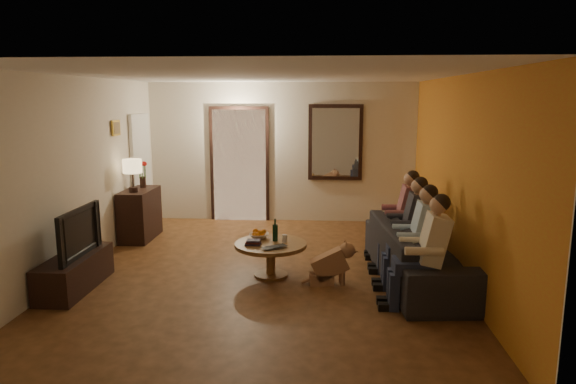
# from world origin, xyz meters

# --- Properties ---
(floor) EXTENTS (5.00, 6.00, 0.01)m
(floor) POSITION_xyz_m (0.00, 0.00, 0.00)
(floor) COLOR #482C13
(floor) RESTS_ON ground
(ceiling) EXTENTS (5.00, 6.00, 0.01)m
(ceiling) POSITION_xyz_m (0.00, 0.00, 2.60)
(ceiling) COLOR white
(ceiling) RESTS_ON back_wall
(back_wall) EXTENTS (5.00, 0.02, 2.60)m
(back_wall) POSITION_xyz_m (0.00, 3.00, 1.30)
(back_wall) COLOR beige
(back_wall) RESTS_ON floor
(front_wall) EXTENTS (5.00, 0.02, 2.60)m
(front_wall) POSITION_xyz_m (0.00, -3.00, 1.30)
(front_wall) COLOR beige
(front_wall) RESTS_ON floor
(left_wall) EXTENTS (0.02, 6.00, 2.60)m
(left_wall) POSITION_xyz_m (-2.50, 0.00, 1.30)
(left_wall) COLOR beige
(left_wall) RESTS_ON floor
(right_wall) EXTENTS (0.02, 6.00, 2.60)m
(right_wall) POSITION_xyz_m (2.50, 0.00, 1.30)
(right_wall) COLOR beige
(right_wall) RESTS_ON floor
(orange_accent) EXTENTS (0.01, 6.00, 2.60)m
(orange_accent) POSITION_xyz_m (2.49, 0.00, 1.30)
(orange_accent) COLOR orange
(orange_accent) RESTS_ON right_wall
(kitchen_doorway) EXTENTS (1.00, 0.06, 2.10)m
(kitchen_doorway) POSITION_xyz_m (-0.80, 2.98, 1.05)
(kitchen_doorway) COLOR #FFE0A5
(kitchen_doorway) RESTS_ON floor
(door_trim) EXTENTS (1.12, 0.04, 2.22)m
(door_trim) POSITION_xyz_m (-0.80, 2.97, 1.05)
(door_trim) COLOR black
(door_trim) RESTS_ON floor
(fridge_glimpse) EXTENTS (0.45, 0.03, 1.70)m
(fridge_glimpse) POSITION_xyz_m (-0.55, 2.98, 0.90)
(fridge_glimpse) COLOR silver
(fridge_glimpse) RESTS_ON floor
(mirror_frame) EXTENTS (1.00, 0.05, 1.40)m
(mirror_frame) POSITION_xyz_m (1.00, 2.96, 1.50)
(mirror_frame) COLOR black
(mirror_frame) RESTS_ON back_wall
(mirror_glass) EXTENTS (0.86, 0.02, 1.26)m
(mirror_glass) POSITION_xyz_m (1.00, 2.93, 1.50)
(mirror_glass) COLOR white
(mirror_glass) RESTS_ON back_wall
(white_door) EXTENTS (0.06, 0.85, 2.04)m
(white_door) POSITION_xyz_m (-2.46, 2.30, 1.02)
(white_door) COLOR white
(white_door) RESTS_ON floor
(framed_art) EXTENTS (0.03, 0.28, 0.24)m
(framed_art) POSITION_xyz_m (-2.47, 1.30, 1.85)
(framed_art) COLOR #B28C33
(framed_art) RESTS_ON left_wall
(art_canvas) EXTENTS (0.01, 0.22, 0.18)m
(art_canvas) POSITION_xyz_m (-2.46, 1.30, 1.85)
(art_canvas) COLOR brown
(art_canvas) RESTS_ON left_wall
(dresser) EXTENTS (0.45, 0.93, 0.83)m
(dresser) POSITION_xyz_m (-2.25, 1.54, 0.41)
(dresser) COLOR black
(dresser) RESTS_ON floor
(table_lamp) EXTENTS (0.30, 0.30, 0.54)m
(table_lamp) POSITION_xyz_m (-2.25, 1.32, 1.10)
(table_lamp) COLOR beige
(table_lamp) RESTS_ON dresser
(flower_vase) EXTENTS (0.14, 0.14, 0.44)m
(flower_vase) POSITION_xyz_m (-2.25, 1.76, 1.05)
(flower_vase) COLOR red
(flower_vase) RESTS_ON dresser
(tv_stand) EXTENTS (0.45, 1.27, 0.42)m
(tv_stand) POSITION_xyz_m (-2.25, -0.76, 0.21)
(tv_stand) COLOR black
(tv_stand) RESTS_ON floor
(tv) EXTENTS (1.03, 0.13, 0.59)m
(tv) POSITION_xyz_m (-2.25, -0.76, 0.72)
(tv) COLOR black
(tv) RESTS_ON tv_stand
(sofa) EXTENTS (2.58, 1.20, 0.73)m
(sofa) POSITION_xyz_m (2.03, -0.17, 0.36)
(sofa) COLOR black
(sofa) RESTS_ON floor
(person_a) EXTENTS (0.60, 0.40, 1.20)m
(person_a) POSITION_xyz_m (1.93, -1.07, 0.60)
(person_a) COLOR tan
(person_a) RESTS_ON sofa
(person_b) EXTENTS (0.60, 0.40, 1.20)m
(person_b) POSITION_xyz_m (1.93, -0.47, 0.60)
(person_b) COLOR tan
(person_b) RESTS_ON sofa
(person_c) EXTENTS (0.60, 0.40, 1.20)m
(person_c) POSITION_xyz_m (1.93, 0.13, 0.60)
(person_c) COLOR tan
(person_c) RESTS_ON sofa
(person_d) EXTENTS (0.60, 0.40, 1.20)m
(person_d) POSITION_xyz_m (1.93, 0.73, 0.60)
(person_d) COLOR tan
(person_d) RESTS_ON sofa
(dog) EXTENTS (0.59, 0.31, 0.56)m
(dog) POSITION_xyz_m (0.87, -0.38, 0.28)
(dog) COLOR #9A6847
(dog) RESTS_ON floor
(coffee_table) EXTENTS (1.12, 1.12, 0.45)m
(coffee_table) POSITION_xyz_m (0.10, -0.13, 0.23)
(coffee_table) COLOR brown
(coffee_table) RESTS_ON floor
(bowl) EXTENTS (0.26, 0.26, 0.06)m
(bowl) POSITION_xyz_m (-0.08, 0.09, 0.48)
(bowl) COLOR white
(bowl) RESTS_ON coffee_table
(oranges) EXTENTS (0.20, 0.20, 0.08)m
(oranges) POSITION_xyz_m (-0.08, 0.09, 0.55)
(oranges) COLOR orange
(oranges) RESTS_ON bowl
(wine_bottle) EXTENTS (0.07, 0.07, 0.31)m
(wine_bottle) POSITION_xyz_m (0.15, -0.03, 0.60)
(wine_bottle) COLOR black
(wine_bottle) RESTS_ON coffee_table
(wine_glass) EXTENTS (0.06, 0.06, 0.10)m
(wine_glass) POSITION_xyz_m (0.28, -0.08, 0.50)
(wine_glass) COLOR silver
(wine_glass) RESTS_ON coffee_table
(book_stack) EXTENTS (0.20, 0.15, 0.07)m
(book_stack) POSITION_xyz_m (-0.12, -0.23, 0.48)
(book_stack) COLOR black
(book_stack) RESTS_ON coffee_table
(laptop) EXTENTS (0.39, 0.37, 0.03)m
(laptop) POSITION_xyz_m (0.20, -0.41, 0.46)
(laptop) COLOR black
(laptop) RESTS_ON coffee_table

